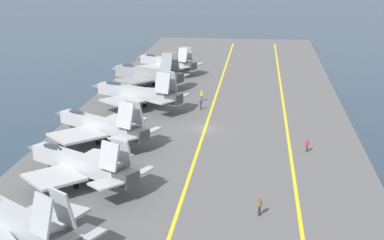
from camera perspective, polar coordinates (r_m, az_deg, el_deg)
ground_plane at (r=81.10m, az=1.27°, el=-1.12°), size 2000.00×2000.00×0.00m
carrier_deck at (r=81.04m, az=1.27°, el=-0.99°), size 171.75×40.80×0.40m
deck_stripe_foul_line at (r=80.75m, az=9.23°, el=-1.11°), size 154.58×1.13×0.01m
deck_stripe_centerline at (r=80.98m, az=1.27°, el=-0.85°), size 154.58×0.36×0.01m
parked_jet_nearest at (r=50.99m, az=-16.73°, el=-9.31°), size 13.04×15.19×6.40m
parked_jet_second at (r=62.65m, az=-10.96°, el=-4.12°), size 12.93×15.93×5.89m
parked_jet_third at (r=75.91m, az=-8.99°, el=-0.44°), size 13.86×16.12×6.24m
parked_jet_fourth at (r=91.23m, az=-5.52°, el=2.65°), size 12.53×16.99×6.41m
parked_jet_fifth at (r=105.49m, az=-4.56°, el=4.51°), size 12.37×15.75×6.75m
parked_jet_sixth at (r=117.77m, az=-2.59°, el=5.62°), size 13.18×15.04×5.64m
crew_blue_vest at (r=90.36m, az=0.86°, el=1.59°), size 0.45×0.46×1.75m
crew_yellow_vest at (r=95.38m, az=0.94°, el=2.40°), size 0.46×0.45×1.81m
crew_red_vest at (r=72.87m, az=11.09°, el=-2.38°), size 0.36×0.44×1.65m
crew_brown_vest at (r=55.22m, az=6.57°, el=-8.21°), size 0.45×0.46×1.86m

